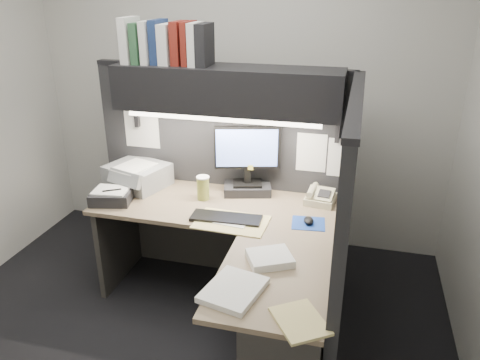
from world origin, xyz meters
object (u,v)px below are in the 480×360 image
Objects in this scene: printer at (138,175)px; notebook_stack at (112,196)px; coffee_cup at (203,188)px; telephone at (320,197)px; overhead_shelf at (227,89)px; monitor at (247,167)px; keyboard at (226,218)px; desk at (242,293)px.

printer reaches higher than notebook_stack.
coffee_cup reaches higher than notebook_stack.
overhead_shelf is at bearing -171.07° from telephone.
coffee_cup is (-0.28, -0.18, -0.12)m from monitor.
keyboard is 0.89m from printer.
printer is at bearing -170.86° from telephone.
monitor is at bearing 19.59° from overhead_shelf.
coffee_cup is (-0.45, 0.62, 0.37)m from desk.
coffee_cup is at bearing -162.18° from telephone.
desk is at bearing -93.64° from monitor.
desk is at bearing -21.32° from notebook_stack.
notebook_stack is at bearing 158.68° from desk.
printer is at bearing 152.58° from keyboard.
coffee_cup is at bearing 130.33° from keyboard.
telephone is at bearing 1.59° from overhead_shelf.
keyboard is (-0.03, -0.45, -0.19)m from monitor.
printer is (-0.56, 0.11, 0.00)m from coffee_cup.
notebook_stack is at bearing -171.89° from monitor.
notebook_stack is (-0.05, -0.32, -0.04)m from printer.
notebook_stack is (-1.06, 0.41, 0.33)m from desk.
telephone is 1.27× the size of coffee_cup.
monitor is 1.86× the size of notebook_stack.
monitor is 0.49m from keyboard.
keyboard is at bearing -136.32° from telephone.
telephone is at bearing 10.48° from coffee_cup.
overhead_shelf is at bearing 42.22° from coffee_cup.
printer is (-1.01, 0.73, 0.37)m from desk.
monitor is 0.56m from telephone.
desk is 1.30m from printer.
overhead_shelf is 0.98m from printer.
coffee_cup is 0.64m from notebook_stack.
overhead_shelf is 5.66× the size of notebook_stack.
monitor is (0.13, 0.05, -0.57)m from overhead_shelf.
keyboard reaches higher than desk.
overhead_shelf is 7.54× the size of telephone.
keyboard is 1.68× the size of notebook_stack.
telephone is 1.47m from notebook_stack.
overhead_shelf is 0.72m from coffee_cup.
notebook_stack reaches higher than desk.
desk is 0.95m from monitor.
desk is at bearing -108.25° from telephone.
overhead_shelf is at bearing 101.79° from keyboard.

